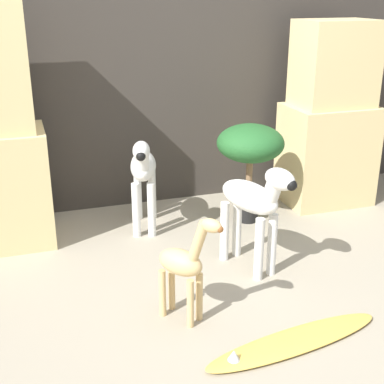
{
  "coord_description": "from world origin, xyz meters",
  "views": [
    {
      "loc": [
        -1.02,
        -2.18,
        1.58
      ],
      "look_at": [
        -0.03,
        0.83,
        0.37
      ],
      "focal_mm": 50.0,
      "sensor_mm": 36.0,
      "label": 1
    }
  ],
  "objects_px": {
    "zebra_right": "(254,203)",
    "potted_palm_front": "(250,147)",
    "zebra_left": "(143,171)",
    "surfboard": "(293,341)",
    "giraffe_figurine": "(184,264)"
  },
  "relations": [
    {
      "from": "zebra_left",
      "to": "giraffe_figurine",
      "type": "xyz_separation_m",
      "value": [
        -0.06,
        -1.12,
        -0.12
      ]
    },
    {
      "from": "zebra_left",
      "to": "potted_palm_front",
      "type": "bearing_deg",
      "value": -6.07
    },
    {
      "from": "zebra_right",
      "to": "surfboard",
      "type": "bearing_deg",
      "value": -98.66
    },
    {
      "from": "zebra_left",
      "to": "potted_palm_front",
      "type": "relative_size",
      "value": 0.97
    },
    {
      "from": "zebra_right",
      "to": "zebra_left",
      "type": "height_order",
      "value": "same"
    },
    {
      "from": "zebra_right",
      "to": "surfboard",
      "type": "distance_m",
      "value": 0.85
    },
    {
      "from": "giraffe_figurine",
      "to": "zebra_right",
      "type": "bearing_deg",
      "value": 34.56
    },
    {
      "from": "giraffe_figurine",
      "to": "zebra_left",
      "type": "bearing_deg",
      "value": 86.85
    },
    {
      "from": "giraffe_figurine",
      "to": "potted_palm_front",
      "type": "relative_size",
      "value": 0.84
    },
    {
      "from": "giraffe_figurine",
      "to": "surfboard",
      "type": "xyz_separation_m",
      "value": [
        0.43,
        -0.36,
        -0.3
      ]
    },
    {
      "from": "zebra_right",
      "to": "giraffe_figurine",
      "type": "xyz_separation_m",
      "value": [
        -0.54,
        -0.37,
        -0.12
      ]
    },
    {
      "from": "zebra_right",
      "to": "potted_palm_front",
      "type": "xyz_separation_m",
      "value": [
        0.27,
        0.68,
        0.13
      ]
    },
    {
      "from": "zebra_left",
      "to": "surfboard",
      "type": "height_order",
      "value": "zebra_left"
    },
    {
      "from": "zebra_left",
      "to": "zebra_right",
      "type": "bearing_deg",
      "value": -57.86
    },
    {
      "from": "potted_palm_front",
      "to": "zebra_right",
      "type": "bearing_deg",
      "value": -111.87
    }
  ]
}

